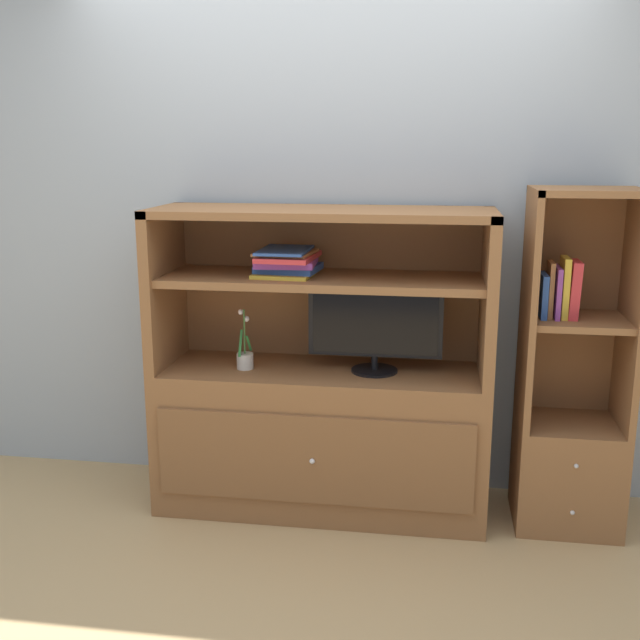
{
  "coord_description": "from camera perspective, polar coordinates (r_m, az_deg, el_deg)",
  "views": [
    {
      "loc": [
        0.51,
        -2.98,
        1.73
      ],
      "look_at": [
        0.0,
        0.35,
        0.94
      ],
      "focal_mm": 42.44,
      "sensor_mm": 36.0,
      "label": 1
    }
  ],
  "objects": [
    {
      "name": "ground_plane",
      "position": [
        3.48,
        -0.91,
        -16.57
      ],
      "size": [
        8.0,
        8.0,
        0.0
      ],
      "primitive_type": "plane",
      "color": "tan"
    },
    {
      "name": "painted_rear_wall",
      "position": [
        3.78,
        0.93,
        8.19
      ],
      "size": [
        6.0,
        0.1,
        2.8
      ],
      "primitive_type": "cube",
      "color": "#9EA8B2",
      "rests_on": "ground_plane"
    },
    {
      "name": "media_console",
      "position": [
        3.64,
        0.13,
        -6.8
      ],
      "size": [
        1.56,
        0.55,
        1.44
      ],
      "color": "brown",
      "rests_on": "ground_plane"
    },
    {
      "name": "tv_monitor",
      "position": [
        3.49,
        4.17,
        -0.69
      ],
      "size": [
        0.62,
        0.22,
        0.38
      ],
      "color": "black",
      "rests_on": "media_console"
    },
    {
      "name": "potted_plant",
      "position": [
        3.59,
        -5.68,
        -2.76
      ],
      "size": [
        0.08,
        0.09,
        0.29
      ],
      "color": "beige",
      "rests_on": "media_console"
    },
    {
      "name": "magazine_stack",
      "position": [
        3.49,
        -2.51,
        4.4
      ],
      "size": [
        0.3,
        0.35,
        0.12
      ],
      "color": "gold",
      "rests_on": "media_console"
    },
    {
      "name": "bookshelf_tall",
      "position": [
        3.66,
        18.34,
        -6.95
      ],
      "size": [
        0.47,
        0.43,
        1.54
      ],
      "color": "brown",
      "rests_on": "ground_plane"
    },
    {
      "name": "upright_book_row",
      "position": [
        3.48,
        17.65,
        2.14
      ],
      "size": [
        0.16,
        0.18,
        0.27
      ],
      "color": "#2D519E",
      "rests_on": "bookshelf_tall"
    }
  ]
}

